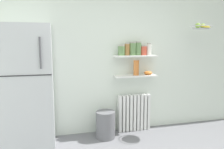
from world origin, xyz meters
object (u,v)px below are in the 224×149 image
storage_jar_4 (144,50)px  refrigerator (26,89)px  storage_jar_5 (149,49)px  hanging_fruit_basket (201,27)px  trash_bin (106,125)px  storage_jar_2 (133,49)px  vase (136,68)px  storage_jar_0 (121,50)px  storage_jar_1 (127,49)px  radiator (134,112)px  shelf_bowl (148,73)px  storage_jar_3 (138,48)px

storage_jar_4 → refrigerator: bearing=-173.2°
storage_jar_5 → hanging_fruit_basket: hanging_fruit_basket is taller
storage_jar_4 → trash_bin: size_ratio=0.38×
storage_jar_2 → trash_bin: bearing=-162.5°
storage_jar_5 → vase: size_ratio=0.80×
storage_jar_0 → storage_jar_2: 0.20m
storage_jar_2 → storage_jar_4: storage_jar_2 is taller
trash_bin → hanging_fruit_basket: bearing=-3.5°
storage_jar_1 → radiator: bearing=11.6°
storage_jar_2 → storage_jar_0: bearing=180.0°
shelf_bowl → trash_bin: (-0.79, -0.16, -0.79)m
storage_jar_1 → vase: 0.35m
shelf_bowl → trash_bin: shelf_bowl is taller
refrigerator → storage_jar_2: refrigerator is taller
storage_jar_5 → shelf_bowl: storage_jar_5 is taller
storage_jar_1 → trash_bin: bearing=-158.6°
vase → hanging_fruit_basket: hanging_fruit_basket is taller
trash_bin → shelf_bowl: bearing=11.4°
storage_jar_4 → radiator: bearing=168.4°
radiator → trash_bin: 0.59m
vase → trash_bin: vase is taller
storage_jar_0 → vase: size_ratio=0.68×
vase → storage_jar_2: bearing=180.0°
radiator → storage_jar_3: storage_jar_3 is taller
storage_jar_1 → trash_bin: storage_jar_1 is taller
storage_jar_0 → storage_jar_2: bearing=-0.0°
radiator → refrigerator: bearing=-171.7°
storage_jar_1 → vase: (0.16, 0.00, -0.31)m
vase → shelf_bowl: 0.24m
storage_jar_0 → storage_jar_3: (0.29, -0.00, 0.03)m
shelf_bowl → storage_jar_2: bearing=180.0°
storage_jar_3 → storage_jar_5: storage_jar_3 is taller
shelf_bowl → hanging_fruit_basket: hanging_fruit_basket is taller
refrigerator → trash_bin: 1.34m
hanging_fruit_basket → vase: bearing=166.0°
storage_jar_0 → trash_bin: size_ratio=0.39×
hanging_fruit_basket → storage_jar_2: bearing=166.8°
storage_jar_4 → storage_jar_0: bearing=180.0°
storage_jar_4 → shelf_bowl: (0.09, 0.00, -0.39)m
storage_jar_1 → storage_jar_4: 0.29m
storage_jar_1 → shelf_bowl: bearing=0.0°
storage_jar_2 → shelf_bowl: storage_jar_2 is taller
storage_jar_2 → storage_jar_3: size_ratio=0.96×
storage_jar_4 → trash_bin: bearing=-167.2°
refrigerator → storage_jar_1: refrigerator is taller
shelf_bowl → storage_jar_1: bearing=-180.0°
hanging_fruit_basket → storage_jar_4: bearing=164.1°
storage_jar_2 → vase: storage_jar_2 is taller
vase → trash_bin: (-0.57, -0.16, -0.89)m
radiator → storage_jar_5: (0.24, -0.03, 1.10)m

